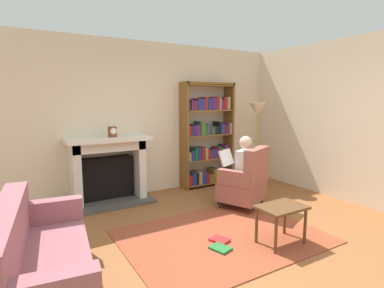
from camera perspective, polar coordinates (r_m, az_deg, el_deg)
The scene contains 13 objects.
ground at distance 3.79m, azimuth 8.41°, elevation -18.42°, with size 14.00×14.00×0.00m, color brown.
back_wall at distance 5.60m, azimuth -7.97°, elevation 4.70°, with size 5.60×0.10×2.70m, color beige.
side_wall_right at distance 6.17m, azimuth 20.64°, elevation 4.58°, with size 0.10×5.20×2.70m, color beige.
area_rug at distance 4.00m, azimuth 5.59°, elevation -16.77°, with size 2.40×1.80×0.01m, color brown.
fireplace at distance 5.20m, azimuth -15.40°, elevation -4.35°, with size 1.35×0.64×1.10m.
mantel_clock at distance 5.02m, azimuth -14.64°, elevation 2.22°, with size 0.14×0.14×0.17m.
bookshelf at distance 5.97m, azimuth 2.89°, elevation 1.47°, with size 1.08×0.32×2.02m.
armchair_reading at distance 4.89m, azimuth 10.02°, elevation -6.91°, with size 0.84×0.84×0.97m.
seated_reader at distance 4.88m, azimuth 8.81°, elevation -4.51°, with size 0.52×0.60×1.14m.
sofa_floral at distance 3.03m, azimuth -26.68°, elevation -19.65°, with size 0.91×1.77×0.85m.
side_table at distance 3.81m, azimuth 16.35°, elevation -12.11°, with size 0.56×0.39×0.47m.
scattered_books at distance 3.76m, azimuth 5.24°, elevation -18.09°, with size 0.34×0.43×0.03m.
floor_lamp at distance 5.97m, azimuth 12.07°, elevation 5.12°, with size 0.32×0.32×1.63m.
Camera 1 is at (-2.16, -2.61, 1.70)m, focal length 28.55 mm.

